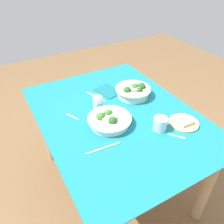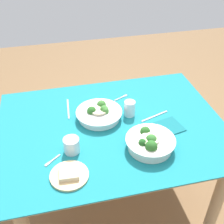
{
  "view_description": "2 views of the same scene",
  "coord_description": "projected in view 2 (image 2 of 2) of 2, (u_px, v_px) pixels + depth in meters",
  "views": [
    {
      "loc": [
        1.04,
        -0.62,
        1.65
      ],
      "look_at": [
        0.01,
        -0.04,
        0.78
      ],
      "focal_mm": 36.61,
      "sensor_mm": 36.0,
      "label": 1
    },
    {
      "loc": [
        0.3,
        1.25,
        1.8
      ],
      "look_at": [
        -0.01,
        -0.07,
        0.78
      ],
      "focal_mm": 46.3,
      "sensor_mm": 36.0,
      "label": 2
    }
  ],
  "objects": [
    {
      "name": "bread_side_plate",
      "position": [
        69.0,
        175.0,
        1.36
      ],
      "size": [
        0.19,
        0.19,
        0.04
      ],
      "color": "#D6B27A",
      "rests_on": "dining_table"
    },
    {
      "name": "water_glass_side",
      "position": [
        72.0,
        145.0,
        1.48
      ],
      "size": [
        0.08,
        0.08,
        0.08
      ],
      "primitive_type": "cylinder",
      "color": "silver",
      "rests_on": "dining_table"
    },
    {
      "name": "table_knife_right",
      "position": [
        155.0,
        116.0,
        1.74
      ],
      "size": [
        0.19,
        0.07,
        0.0
      ],
      "primitive_type": "cube",
      "rotation": [
        0.0,
        0.0,
        3.47
      ],
      "color": "#B7B7BC",
      "rests_on": "dining_table"
    },
    {
      "name": "fork_by_far_bowl",
      "position": [
        52.0,
        161.0,
        1.45
      ],
      "size": [
        0.08,
        0.07,
        0.0
      ],
      "rotation": [
        0.0,
        0.0,
        0.68
      ],
      "color": "#B7B7BC",
      "rests_on": "dining_table"
    },
    {
      "name": "fork_by_near_bowl",
      "position": [
        121.0,
        97.0,
        1.9
      ],
      "size": [
        0.1,
        0.06,
        0.0
      ],
      "rotation": [
        0.0,
        0.0,
        3.58
      ],
      "color": "#B7B7BC",
      "rests_on": "dining_table"
    },
    {
      "name": "broccoli_bowl_near",
      "position": [
        99.0,
        113.0,
        1.71
      ],
      "size": [
        0.27,
        0.27,
        0.09
      ],
      "color": "white",
      "rests_on": "dining_table"
    },
    {
      "name": "ground_plane",
      "position": [
        112.0,
        203.0,
        2.11
      ],
      "size": [
        6.0,
        6.0,
        0.0
      ],
      "primitive_type": "plane",
      "color": "brown"
    },
    {
      "name": "water_glass_center",
      "position": [
        130.0,
        108.0,
        1.73
      ],
      "size": [
        0.07,
        0.07,
        0.09
      ],
      "primitive_type": "cylinder",
      "color": "silver",
      "rests_on": "dining_table"
    },
    {
      "name": "dining_table",
      "position": [
        113.0,
        140.0,
        1.74
      ],
      "size": [
        1.3,
        0.98,
        0.73
      ],
      "color": "#197A84",
      "rests_on": "ground_plane"
    },
    {
      "name": "broccoli_bowl_far",
      "position": [
        150.0,
        143.0,
        1.5
      ],
      "size": [
        0.26,
        0.26,
        0.1
      ],
      "color": "silver",
      "rests_on": "dining_table"
    },
    {
      "name": "napkin_folded_upper",
      "position": [
        166.0,
        128.0,
        1.65
      ],
      "size": [
        0.22,
        0.18,
        0.01
      ],
      "primitive_type": "cube",
      "rotation": [
        0.0,
        0.0,
        0.23
      ],
      "color": "#156870",
      "rests_on": "dining_table"
    },
    {
      "name": "table_knife_left",
      "position": [
        68.0,
        109.0,
        1.8
      ],
      "size": [
        0.02,
        0.2,
        0.0
      ],
      "primitive_type": "cube",
      "rotation": [
        0.0,
        0.0,
        1.5
      ],
      "color": "#B7B7BC",
      "rests_on": "dining_table"
    }
  ]
}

